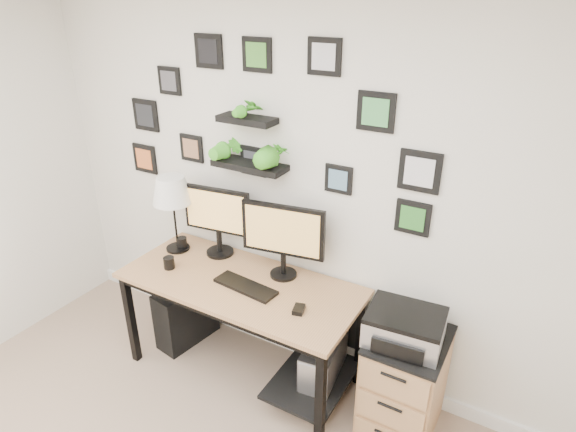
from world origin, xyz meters
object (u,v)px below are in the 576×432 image
Objects in this scene: mug at (169,263)px; file_cabinet at (404,383)px; pc_tower_grey at (323,369)px; desk at (248,296)px; monitor_left at (217,217)px; pc_tower_black at (186,313)px; monitor_right at (283,235)px; printer at (405,327)px; table_lamp at (172,192)px.

mug is 0.12× the size of file_cabinet.
mug is 1.25m from pc_tower_grey.
monitor_left reaches higher than desk.
monitor_left reaches higher than pc_tower_grey.
pc_tower_black is at bearing 109.44° from mug.
desk is at bearing -176.60° from pc_tower_grey.
file_cabinet is at bearing 3.09° from desk.
monitor_right reaches higher than printer.
monitor_left is at bearing 152.74° from desk.
table_lamp is at bearing 119.31° from mug.
desk is 1.12m from file_cabinet.
desk is 0.69m from pc_tower_grey.
desk is at bearing -137.12° from monitor_right.
monitor_left is 1.25m from pc_tower_grey.
file_cabinet is 0.43m from printer.
mug reaches higher than desk.
pc_tower_grey is 1.06× the size of printer.
desk is 19.21× the size of mug.
printer is (1.66, -0.01, 0.53)m from pc_tower_black.
monitor_right is (0.55, -0.03, 0.01)m from monitor_left.
monitor_left is 0.76× the size of file_cabinet.
mug reaches higher than pc_tower_black.
monitor_left is at bearing 173.22° from printer.
mug is 0.18× the size of pc_tower_black.
file_cabinet reaches higher than pc_tower_black.
mug is 0.59m from pc_tower_black.
monitor_right is 0.87m from table_lamp.
pc_tower_black is (-0.78, -0.13, -0.82)m from monitor_right.
monitor_left is at bearing 42.32° from pc_tower_black.
pc_tower_grey is (0.92, -0.16, -0.83)m from monitor_left.
monitor_right is 1.16m from file_cabinet.
monitor_right is 0.83m from mug.
monitor_right is 1.18× the size of pc_tower_grey.
printer is at bearing -2.42° from table_lamp.
mug is 1.60m from printer.
file_cabinet is (0.52, 0.03, 0.11)m from pc_tower_grey.
pc_tower_black is 1.74m from printer.
monitor_left is 1.08× the size of pc_tower_grey.
monitor_right reaches higher than pc_tower_grey.
desk is 0.72m from pc_tower_black.
printer is at bearing -6.78° from monitor_left.
monitor_left is 1.15× the size of printer.
desk is at bearing -7.96° from table_lamp.
monitor_right reaches higher than file_cabinet.
table_lamp is 1.78m from printer.
desk reaches higher than pc_tower_grey.
pc_tower_grey is at bearing 8.89° from mug.
mug is 1.70m from file_cabinet.
printer is (1.05, 0.02, 0.14)m from desk.
desk is at bearing -27.26° from monitor_left.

